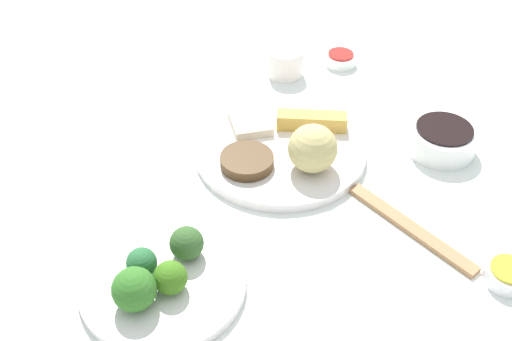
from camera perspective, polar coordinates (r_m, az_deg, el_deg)
The scene contains 19 objects.
tabletop at distance 0.95m, azimuth 4.81°, elevation -0.50°, with size 2.20×2.20×0.02m, color white.
main_plate at distance 0.97m, azimuth 2.26°, elevation 1.95°, with size 0.27×0.27×0.02m, color white.
rice_scoop at distance 0.90m, azimuth 5.44°, elevation 2.09°, with size 0.07×0.07×0.07m, color tan.
spring_roll at distance 0.99m, azimuth 5.19°, elevation 4.61°, with size 0.11×0.03×0.03m, color gold.
crab_rangoon_wonton at distance 1.00m, azimuth -0.54°, elevation 4.50°, with size 0.07×0.06×0.01m, color beige.
stir_fry_heap at distance 0.92m, azimuth -0.85°, elevation 0.90°, with size 0.08×0.08×0.02m, color #4C341A.
broccoli_plate at distance 0.79m, azimuth -8.63°, elevation -10.22°, with size 0.21×0.21×0.01m, color white.
broccoli_floret_0 at distance 0.75m, azimuth -7.98°, elevation -9.84°, with size 0.04×0.04×0.04m, color #3C701A.
broccoli_floret_1 at distance 0.79m, azimuth -6.47°, elevation -6.74°, with size 0.04×0.04×0.04m, color #335928.
broccoli_floret_2 at distance 0.78m, azimuth -10.58°, elevation -8.42°, with size 0.04×0.04×0.04m, color #296335.
broccoli_floret_3 at distance 0.74m, azimuth -11.26°, elevation -10.78°, with size 0.05×0.05×0.05m, color #326D24.
soy_sauce_bowl at distance 1.01m, azimuth 16.91°, elevation 2.75°, with size 0.11×0.11×0.04m, color white.
soy_sauce_bowl_liquid at distance 1.00m, azimuth 17.15°, elevation 3.73°, with size 0.09×0.09×0.00m, color black.
sauce_ramekin_hot_mustard at distance 0.84m, azimuth 22.35°, elevation -9.01°, with size 0.06×0.06×0.02m, color white.
sauce_ramekin_hot_mustard_liquid at distance 0.83m, azimuth 22.56°, elevation -8.47°, with size 0.05×0.05×0.00m, color yellow.
sauce_ramekin_sweet_and_sour at distance 1.20m, azimuth 7.85°, elevation 10.17°, with size 0.06×0.06×0.02m, color white.
sauce_ramekin_sweet_and_sour_liquid at distance 1.19m, azimuth 7.90°, elevation 10.66°, with size 0.05×0.05×0.00m, color red.
teacup at distance 1.15m, azimuth 2.74°, elevation 10.01°, with size 0.07×0.07×0.05m, color silver.
chopsticks_pair at distance 0.87m, azimuth 14.17°, elevation -5.17°, with size 0.21×0.02×0.01m, color #A4744B.
Camera 1 is at (0.65, -0.30, 0.63)m, focal length 43.03 mm.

